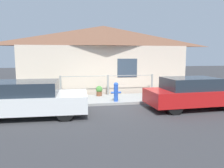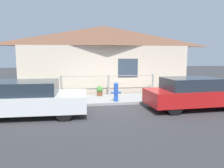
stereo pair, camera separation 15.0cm
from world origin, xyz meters
The scene contains 9 objects.
ground_plane centered at (0.00, 0.00, 0.00)m, with size 60.00×60.00×0.00m, color #38383A.
sidewalk centered at (0.00, 1.05, 0.06)m, with size 24.00×2.10×0.11m.
house centered at (0.00, 3.47, 3.04)m, with size 9.61×2.23×3.83m.
fence centered at (0.00, 1.95, 0.69)m, with size 4.90×0.10×1.04m.
car_left centered at (-3.31, -1.12, 0.64)m, with size 3.99×1.90×1.26m.
car_right centered at (2.97, -1.12, 0.64)m, with size 3.84×1.76×1.27m.
fire_hydrant centered at (0.09, 0.29, 0.56)m, with size 0.45×0.20×0.86m.
potted_plant_near_hydrant centered at (-0.49, 1.74, 0.38)m, with size 0.33×0.33×0.51m.
potted_plant_by_fence centered at (-2.87, 1.20, 0.49)m, with size 0.59×0.59×0.69m.
Camera 2 is at (-1.65, -9.14, 2.19)m, focal length 35.00 mm.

